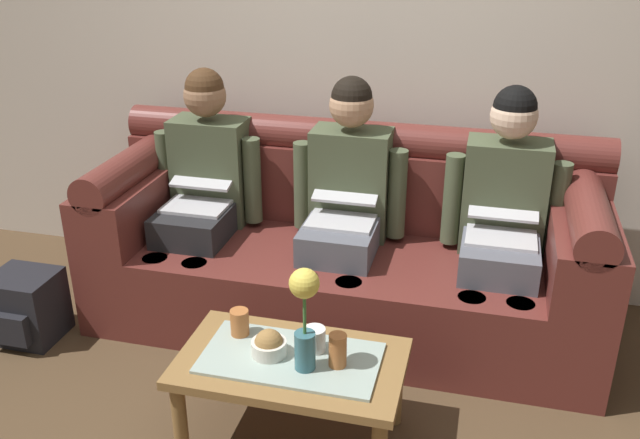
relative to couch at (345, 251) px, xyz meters
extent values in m
cube|color=beige|center=(0.00, 0.53, 1.08)|extent=(6.00, 0.12, 2.90)
cube|color=maroon|center=(0.00, -0.07, -0.16)|extent=(2.44, 0.88, 0.42)
cube|color=maroon|center=(0.00, 0.26, 0.25)|extent=(2.44, 0.22, 0.40)
cylinder|color=maroon|center=(0.00, 0.26, 0.51)|extent=(2.44, 0.18, 0.18)
cube|color=maroon|center=(-1.08, -0.07, 0.19)|extent=(0.28, 0.88, 0.28)
cylinder|color=maroon|center=(-1.08, -0.07, 0.38)|extent=(0.18, 0.88, 0.18)
cube|color=maroon|center=(1.08, -0.07, 0.19)|extent=(0.28, 0.88, 0.28)
cylinder|color=maroon|center=(1.08, -0.07, 0.38)|extent=(0.18, 0.88, 0.18)
cube|color=#232326|center=(-0.73, -0.13, 0.13)|extent=(0.34, 0.40, 0.15)
cylinder|color=#232326|center=(-0.83, -0.39, -0.16)|extent=(0.12, 0.12, 0.42)
cylinder|color=#232326|center=(-0.63, -0.39, -0.16)|extent=(0.12, 0.12, 0.42)
cube|color=#475138|center=(-0.73, 0.11, 0.32)|extent=(0.38, 0.22, 0.54)
cylinder|color=#475138|center=(-0.97, 0.07, 0.30)|extent=(0.09, 0.09, 0.44)
cylinder|color=#475138|center=(-0.50, 0.07, 0.30)|extent=(0.09, 0.09, 0.44)
sphere|color=#936B4C|center=(-0.73, 0.09, 0.72)|extent=(0.21, 0.21, 0.21)
sphere|color=#472D19|center=(-0.73, 0.09, 0.76)|extent=(0.19, 0.19, 0.19)
cube|color=silver|center=(-0.73, -0.11, 0.21)|extent=(0.31, 0.22, 0.02)
cube|color=silver|center=(-0.73, 0.03, 0.32)|extent=(0.31, 0.21, 0.07)
cube|color=black|center=(-0.73, 0.02, 0.32)|extent=(0.27, 0.18, 0.05)
cube|color=#595B66|center=(0.00, -0.13, 0.13)|extent=(0.34, 0.40, 0.15)
cylinder|color=#595B66|center=(-0.10, -0.39, -0.16)|extent=(0.12, 0.12, 0.42)
cylinder|color=#595B66|center=(0.10, -0.39, -0.16)|extent=(0.12, 0.12, 0.42)
cube|color=#475138|center=(0.00, 0.11, 0.32)|extent=(0.38, 0.22, 0.54)
cylinder|color=#475138|center=(-0.23, 0.07, 0.30)|extent=(0.09, 0.09, 0.44)
cylinder|color=#475138|center=(0.23, 0.07, 0.30)|extent=(0.09, 0.09, 0.44)
sphere|color=tan|center=(0.00, 0.09, 0.72)|extent=(0.21, 0.21, 0.21)
sphere|color=black|center=(0.00, 0.09, 0.76)|extent=(0.19, 0.19, 0.19)
cube|color=silver|center=(0.00, -0.11, 0.21)|extent=(0.31, 0.22, 0.02)
cube|color=silver|center=(0.00, 0.03, 0.32)|extent=(0.31, 0.21, 0.08)
cube|color=black|center=(0.00, 0.02, 0.32)|extent=(0.27, 0.18, 0.06)
cube|color=#595B66|center=(0.73, -0.13, 0.13)|extent=(0.34, 0.40, 0.15)
cylinder|color=#595B66|center=(0.63, -0.39, -0.16)|extent=(0.12, 0.12, 0.42)
cylinder|color=#595B66|center=(0.83, -0.39, -0.16)|extent=(0.12, 0.12, 0.42)
cube|color=#475138|center=(0.73, 0.11, 0.32)|extent=(0.38, 0.22, 0.54)
cylinder|color=#475138|center=(0.50, 0.07, 0.30)|extent=(0.09, 0.09, 0.44)
cylinder|color=#475138|center=(0.97, 0.07, 0.30)|extent=(0.09, 0.09, 0.44)
sphere|color=beige|center=(0.73, 0.09, 0.72)|extent=(0.21, 0.21, 0.21)
sphere|color=black|center=(0.73, 0.09, 0.76)|extent=(0.19, 0.19, 0.19)
cube|color=silver|center=(0.73, -0.11, 0.21)|extent=(0.31, 0.22, 0.02)
cube|color=silver|center=(0.73, 0.04, 0.32)|extent=(0.31, 0.20, 0.09)
cube|color=black|center=(0.73, 0.03, 0.31)|extent=(0.27, 0.17, 0.07)
cube|color=olive|center=(0.00, -0.95, -0.01)|extent=(0.85, 0.50, 0.04)
cube|color=#9EB2A8|center=(0.00, -0.95, 0.02)|extent=(0.66, 0.35, 0.01)
cylinder|color=olive|center=(-0.38, -1.15, -0.20)|extent=(0.06, 0.06, 0.34)
cylinder|color=olive|center=(-0.38, -0.75, -0.20)|extent=(0.06, 0.06, 0.34)
cylinder|color=olive|center=(0.38, -0.75, -0.20)|extent=(0.06, 0.06, 0.34)
cylinder|color=#336672|center=(0.07, -1.00, 0.10)|extent=(0.08, 0.08, 0.15)
cylinder|color=#3D7538|center=(0.07, -1.00, 0.26)|extent=(0.01, 0.01, 0.17)
sphere|color=#E5CC4C|center=(0.07, -1.00, 0.38)|extent=(0.11, 0.11, 0.11)
cylinder|color=silver|center=(-0.08, -0.96, 0.05)|extent=(0.13, 0.13, 0.06)
sphere|color=olive|center=(-0.08, -0.96, 0.07)|extent=(0.11, 0.11, 0.11)
cylinder|color=white|center=(0.08, -0.89, 0.07)|extent=(0.08, 0.08, 0.09)
cylinder|color=#B26633|center=(0.18, -0.96, 0.09)|extent=(0.07, 0.07, 0.13)
cylinder|color=#B26633|center=(-0.24, -0.85, 0.08)|extent=(0.07, 0.07, 0.11)
cube|color=black|center=(-1.45, -0.57, -0.20)|extent=(0.30, 0.27, 0.34)
cube|color=black|center=(-1.45, -0.72, -0.23)|extent=(0.21, 0.05, 0.15)
camera|label=1|loc=(0.64, -3.01, 1.55)|focal=38.97mm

